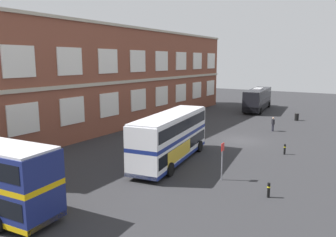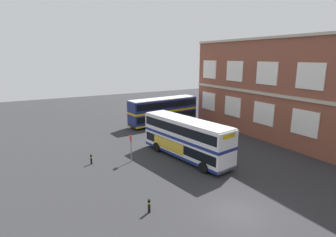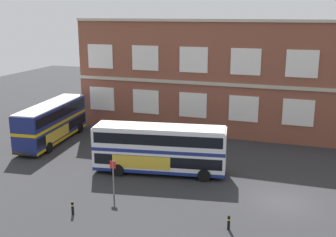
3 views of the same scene
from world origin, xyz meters
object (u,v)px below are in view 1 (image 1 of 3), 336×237
at_px(safety_bollard_west, 269,190).
at_px(bus_stand_flag, 222,158).
at_px(double_decker_middle, 171,137).
at_px(touring_coach, 258,99).
at_px(waiting_passenger, 273,124).
at_px(station_litter_bin, 297,117).
at_px(safety_bollard_east, 285,149).

bearing_deg(safety_bollard_west, bus_stand_flag, 70.69).
bearing_deg(double_decker_middle, touring_coach, 4.49).
bearing_deg(touring_coach, waiting_passenger, -156.83).
distance_m(touring_coach, safety_bollard_west, 37.09).
relative_size(station_litter_bin, safety_bollard_east, 1.08).
bearing_deg(touring_coach, station_litter_bin, -130.36).
bearing_deg(waiting_passenger, safety_bollard_west, -166.15).
height_order(touring_coach, bus_stand_flag, touring_coach).
bearing_deg(double_decker_middle, waiting_passenger, -13.76).
bearing_deg(station_litter_bin, double_decker_middle, 168.79).
bearing_deg(safety_bollard_east, waiting_passenger, 20.38).
xyz_separation_m(waiting_passenger, safety_bollard_west, (-19.75, -4.87, -0.44)).
distance_m(station_litter_bin, safety_bollard_west, 29.01).
relative_size(double_decker_middle, safety_bollard_east, 11.86).
xyz_separation_m(double_decker_middle, touring_coach, (32.21, 2.53, -0.24)).
height_order(double_decker_middle, safety_bollard_west, double_decker_middle).
bearing_deg(station_litter_bin, touring_coach, 49.64).
relative_size(waiting_passenger, safety_bollard_west, 1.79).
bearing_deg(waiting_passenger, bus_stand_flag, -176.25).
distance_m(touring_coach, station_litter_bin, 10.11).
relative_size(bus_stand_flag, safety_bollard_west, 2.84).
height_order(double_decker_middle, safety_bollard_east, double_decker_middle).
bearing_deg(safety_bollard_east, touring_coach, 22.12).
xyz_separation_m(touring_coach, safety_bollard_west, (-35.23, -11.49, -1.42)).
distance_m(bus_stand_flag, station_litter_bin, 27.49).
bearing_deg(bus_stand_flag, waiting_passenger, 3.75).
relative_size(touring_coach, waiting_passenger, 7.19).
distance_m(waiting_passenger, station_litter_bin, 9.07).
height_order(double_decker_middle, bus_stand_flag, double_decker_middle).
distance_m(bus_stand_flag, safety_bollard_west, 4.04).
xyz_separation_m(waiting_passenger, safety_bollard_east, (-9.45, -3.51, -0.44)).
distance_m(double_decker_middle, touring_coach, 32.31).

